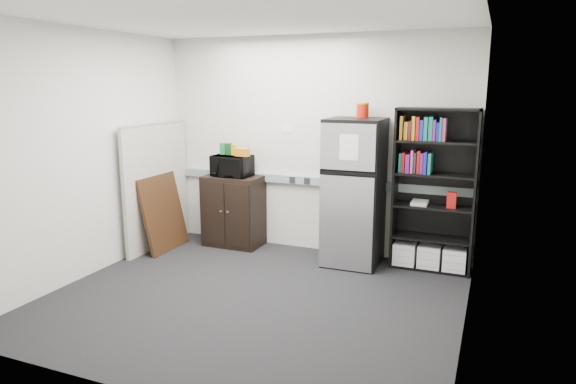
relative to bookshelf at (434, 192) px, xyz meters
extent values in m
plane|color=black|center=(-1.53, -1.57, -0.91)|extent=(4.00, 4.00, 0.00)
cube|color=silver|center=(-1.53, 0.18, 0.44)|extent=(4.00, 0.02, 2.70)
cube|color=silver|center=(0.47, -1.57, 0.44)|extent=(0.02, 3.50, 2.70)
cube|color=silver|center=(-3.53, -1.57, 0.44)|extent=(0.02, 3.50, 2.70)
cube|color=white|center=(-1.53, -1.57, 1.79)|extent=(4.00, 3.50, 0.02)
cube|color=gray|center=(-1.53, 0.15, -0.01)|extent=(3.92, 0.05, 0.10)
cube|color=white|center=(-1.88, 0.18, 0.64)|extent=(0.14, 0.00, 0.10)
cube|color=black|center=(-0.44, -0.01, 0.01)|extent=(0.02, 0.34, 1.85)
cube|color=black|center=(0.44, -0.01, 0.01)|extent=(0.02, 0.34, 1.85)
cube|color=black|center=(0.00, 0.16, 0.01)|extent=(0.90, 0.02, 1.85)
cube|color=black|center=(0.00, -0.01, 0.92)|extent=(0.90, 0.34, 0.02)
cube|color=black|center=(0.00, -0.01, -0.89)|extent=(0.85, 0.32, 0.03)
cube|color=black|center=(0.00, -0.01, -0.54)|extent=(0.85, 0.32, 0.03)
cube|color=black|center=(0.00, -0.01, -0.17)|extent=(0.85, 0.32, 0.02)
cube|color=black|center=(0.00, -0.01, 0.20)|extent=(0.85, 0.32, 0.02)
cube|color=black|center=(0.00, -0.01, 0.57)|extent=(0.85, 0.32, 0.02)
cube|color=white|center=(-0.28, -0.02, -0.76)|extent=(0.25, 0.30, 0.25)
cube|color=white|center=(0.00, -0.02, -0.76)|extent=(0.25, 0.30, 0.25)
cube|color=white|center=(0.28, -0.02, -0.76)|extent=(0.25, 0.30, 0.25)
cube|color=#A49D91|center=(-3.43, -0.49, -0.11)|extent=(0.05, 1.30, 1.60)
cube|color=#B2B2B7|center=(-3.43, -0.49, 0.70)|extent=(0.06, 1.30, 0.02)
cube|color=black|center=(-2.54, -0.06, -0.45)|extent=(0.75, 0.47, 0.93)
cube|color=black|center=(-2.72, -0.30, -0.45)|extent=(0.34, 0.01, 0.82)
cube|color=black|center=(-2.36, -0.30, -0.45)|extent=(0.34, 0.01, 0.82)
cylinder|color=#B2B2B7|center=(-2.59, -0.31, -0.40)|extent=(0.02, 0.02, 0.02)
cylinder|color=#B2B2B7|center=(-2.49, -0.31, -0.40)|extent=(0.02, 0.02, 0.02)
imported|color=black|center=(-2.54, -0.08, 0.16)|extent=(0.50, 0.34, 0.27)
cube|color=#1A5E2E|center=(-2.69, -0.05, 0.37)|extent=(0.07, 0.06, 0.15)
cube|color=#0D3919|center=(-2.59, -0.05, 0.37)|extent=(0.08, 0.06, 0.15)
cube|color=orange|center=(-2.52, -0.05, 0.36)|extent=(0.08, 0.07, 0.14)
cube|color=#C37713|center=(-2.38, -0.10, 0.34)|extent=(0.19, 0.13, 0.10)
cube|color=black|center=(-0.89, -0.14, -0.06)|extent=(0.66, 0.66, 1.70)
cube|color=#B7B6BC|center=(-0.89, -0.47, 0.52)|extent=(0.62, 0.03, 0.51)
cube|color=#B7B6BC|center=(-0.89, -0.47, -0.35)|extent=(0.62, 0.03, 1.09)
cube|color=black|center=(-0.89, -0.48, 0.23)|extent=(0.62, 0.02, 0.03)
cube|color=white|center=(-0.87, -0.48, 0.52)|extent=(0.21, 0.01, 0.28)
cube|color=black|center=(-0.89, -0.14, 0.80)|extent=(0.66, 0.66, 0.02)
cylinder|color=#B21708|center=(-0.85, -0.02, 0.90)|extent=(0.14, 0.14, 0.18)
cylinder|color=gold|center=(-0.85, -0.02, 1.00)|extent=(0.15, 0.15, 0.02)
cube|color=black|center=(-3.30, -0.56, -0.42)|extent=(0.25, 0.76, 0.96)
cube|color=beige|center=(-3.28, -0.56, -0.42)|extent=(0.18, 0.65, 0.81)
camera|label=1|loc=(0.62, -5.88, 1.19)|focal=32.00mm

